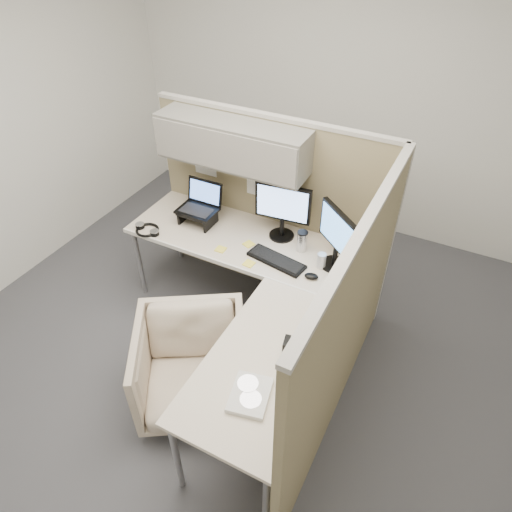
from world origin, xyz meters
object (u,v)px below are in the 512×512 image
at_px(office_chair, 192,363).
at_px(desk, 251,284).
at_px(keyboard, 276,260).
at_px(monitor_left, 283,207).

bearing_deg(office_chair, desk, 44.33).
xyz_separation_m(desk, keyboard, (0.07, 0.27, 0.05)).
xyz_separation_m(desk, office_chair, (-0.15, -0.59, -0.31)).
height_order(office_chair, monitor_left, monitor_left).
height_order(monitor_left, keyboard, monitor_left).
xyz_separation_m(monitor_left, keyboard, (0.10, -0.31, -0.26)).
relative_size(office_chair, keyboard, 1.67).
bearing_deg(keyboard, office_chair, -94.48).
bearing_deg(monitor_left, desk, -93.18).
bearing_deg(keyboard, monitor_left, 117.92).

